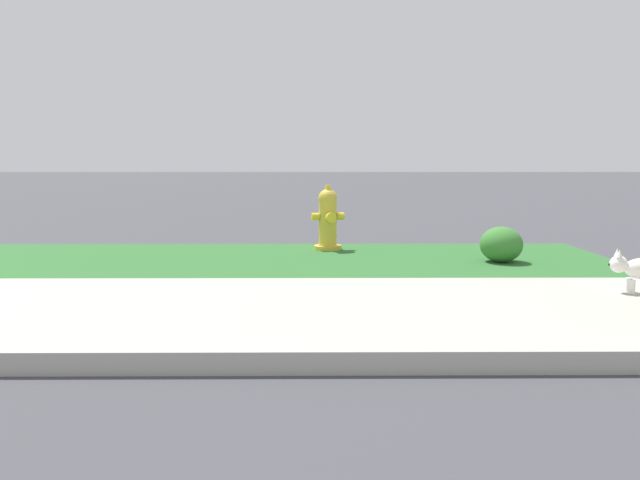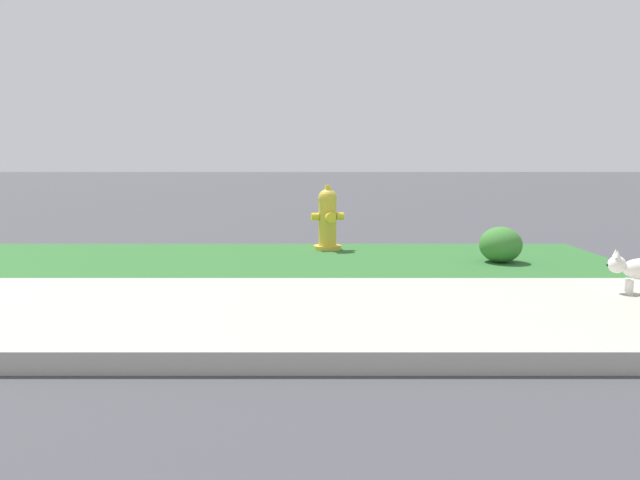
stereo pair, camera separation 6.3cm
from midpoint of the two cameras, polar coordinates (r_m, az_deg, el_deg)
fire_hydrant_near_corner at (r=7.45m, az=0.48°, el=1.95°), size 0.40×0.38×0.77m
small_white_dog at (r=5.55m, az=26.92°, el=-2.38°), size 0.46×0.24×0.36m
shrub_bush_near_lamp at (r=6.80m, az=15.99°, el=-0.40°), size 0.44×0.44×0.38m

